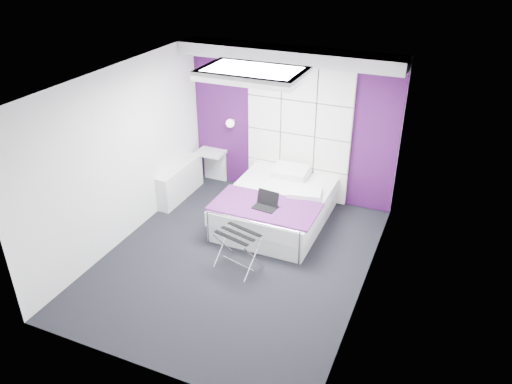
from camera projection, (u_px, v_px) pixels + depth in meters
floor at (237, 259)px, 7.18m from camera, size 4.40×4.40×0.00m
ceiling at (233, 81)px, 5.95m from camera, size 4.40×4.40×0.00m
wall_back at (291, 124)px, 8.34m from camera, size 3.60×0.00×3.60m
wall_left at (122, 156)px, 7.19m from camera, size 0.00×4.40×4.40m
wall_right at (371, 205)px, 5.94m from camera, size 0.00×4.40×4.40m
accent_wall at (291, 124)px, 8.34m from camera, size 3.58×0.02×2.58m
soffit at (288, 55)px, 7.57m from camera, size 3.58×0.50×0.20m
headboard at (298, 134)px, 8.30m from camera, size 1.80×0.08×2.30m
skylight at (253, 73)px, 6.46m from camera, size 1.36×0.86×0.12m
wall_lamp at (231, 123)px, 8.63m from camera, size 0.15×0.15×0.15m
radiator at (180, 182)px, 8.68m from camera, size 0.22×1.20×0.60m
bed at (276, 206)px, 7.95m from camera, size 1.59×1.92×0.68m
nightstand at (211, 152)px, 9.03m from camera, size 0.49×0.38×0.05m
luggage_rack at (238, 250)px, 6.88m from camera, size 0.57×0.42×0.56m
laptop at (266, 203)px, 7.40m from camera, size 0.34×0.25×0.25m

